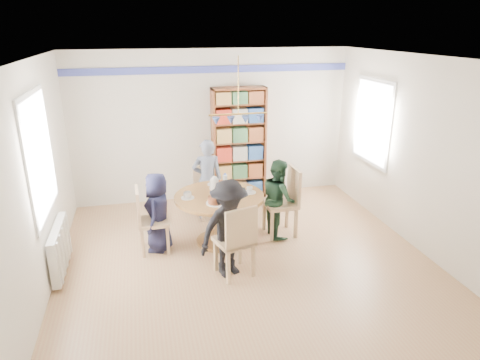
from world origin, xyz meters
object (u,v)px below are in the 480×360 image
object	(u,v)px
chair_left	(147,217)
person_far	(207,180)
chair_right	(286,198)
person_right	(278,198)
person_left	(158,212)
chair_near	(237,238)
person_near	(229,229)
radiator	(60,248)
bookshelf	(239,145)
dining_table	(219,208)
chair_far	(206,189)

from	to	relation	value
chair_left	person_far	distance (m)	1.39
chair_right	person_right	distance (m)	0.12
person_left	person_right	xyz separation A→B (m)	(1.80, 0.05, 0.02)
chair_right	person_left	world-z (taller)	person_left
person_right	chair_near	bearing A→B (deg)	136.75
person_right	person_near	xyz separation A→B (m)	(-0.96, -0.93, 0.04)
chair_near	person_left	bearing A→B (deg)	133.48
chair_right	person_near	world-z (taller)	person_near
chair_left	person_near	distance (m)	1.32
radiator	bookshelf	xyz separation A→B (m)	(2.86, 2.04, 0.66)
dining_table	chair_left	size ratio (longest dim) A/B	1.35
chair_left	radiator	bearing A→B (deg)	-164.53
person_left	bookshelf	distance (m)	2.36
dining_table	person_far	xyz separation A→B (m)	(-0.02, 0.91, 0.12)
chair_near	person_left	xyz separation A→B (m)	(-0.92, 0.97, 0.03)
chair_right	person_right	xyz separation A→B (m)	(-0.12, -0.00, 0.02)
chair_right	person_far	distance (m)	1.37
dining_table	person_left	xyz separation A→B (m)	(-0.88, -0.01, 0.02)
chair_far	person_near	size ratio (longest dim) A/B	0.66
person_left	person_right	size ratio (longest dim) A/B	0.96
chair_near	person_near	world-z (taller)	person_near
chair_right	person_far	world-z (taller)	person_far
chair_near	person_far	world-z (taller)	person_far
dining_table	person_near	bearing A→B (deg)	-92.88
radiator	person_near	xyz separation A→B (m)	(2.12, -0.54, 0.30)
chair_right	person_left	bearing A→B (deg)	-178.34
person_left	person_near	world-z (taller)	person_near
radiator	chair_right	world-z (taller)	chair_right
person_left	person_right	bearing A→B (deg)	108.34
bookshelf	person_far	bearing A→B (deg)	-132.30
chair_left	person_near	size ratio (longest dim) A/B	0.74
chair_near	person_left	distance (m)	1.34
chair_near	person_far	bearing A→B (deg)	91.90
dining_table	person_right	world-z (taller)	person_right
person_right	person_left	bearing A→B (deg)	89.11
chair_right	bookshelf	size ratio (longest dim) A/B	0.52
person_far	bookshelf	world-z (taller)	bookshelf
radiator	bookshelf	world-z (taller)	bookshelf
chair_far	chair_near	xyz separation A→B (m)	(0.07, -1.98, 0.08)
chair_right	chair_far	distance (m)	1.44
bookshelf	chair_left	bearing A→B (deg)	-135.04
chair_far	person_left	xyz separation A→B (m)	(-0.85, -1.01, 0.11)
chair_far	chair_near	distance (m)	1.98
person_right	person_far	distance (m)	1.28
chair_far	person_left	bearing A→B (deg)	-130.13
dining_table	person_right	distance (m)	0.92
dining_table	chair_near	distance (m)	0.98
dining_table	person_near	world-z (taller)	person_near
chair_left	person_right	world-z (taller)	person_right
radiator	chair_near	distance (m)	2.30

